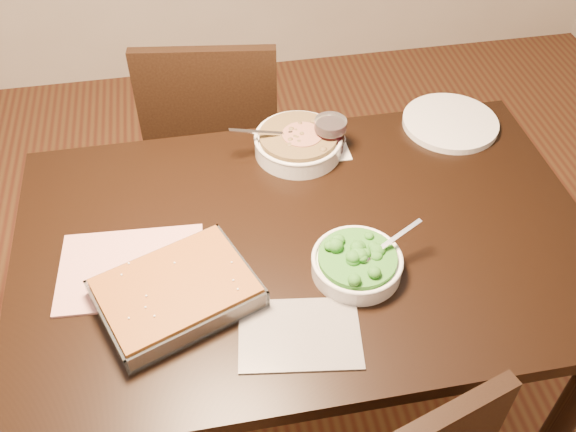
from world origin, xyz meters
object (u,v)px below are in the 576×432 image
(table, at_px, (306,262))
(broccoli_bowl, at_px, (357,263))
(stew_bowl, at_px, (298,142))
(baking_dish, at_px, (177,293))
(chair_far, at_px, (214,136))
(wine_tumbler, at_px, (330,135))
(dinner_plate, at_px, (450,123))

(table, xyz_separation_m, broccoli_bowl, (0.09, -0.13, 0.12))
(stew_bowl, xyz_separation_m, baking_dish, (-0.36, -0.46, -0.00))
(table, distance_m, chair_far, 0.77)
(broccoli_bowl, distance_m, baking_dish, 0.41)
(broccoli_bowl, distance_m, wine_tumbler, 0.44)
(baking_dish, distance_m, dinner_plate, 0.96)
(table, height_order, baking_dish, baking_dish)
(chair_far, bearing_deg, stew_bowl, 124.65)
(baking_dish, relative_size, wine_tumbler, 4.03)
(stew_bowl, bearing_deg, broccoli_bowl, -83.88)
(dinner_plate, relative_size, chair_far, 0.30)
(broccoli_bowl, height_order, wine_tumbler, wine_tumbler)
(stew_bowl, distance_m, baking_dish, 0.58)
(table, bearing_deg, dinner_plate, 35.80)
(broccoli_bowl, bearing_deg, table, 124.90)
(stew_bowl, bearing_deg, table, -97.28)
(wine_tumbler, height_order, dinner_plate, wine_tumbler)
(table, distance_m, broccoli_bowl, 0.20)
(table, distance_m, dinner_plate, 0.62)
(stew_bowl, bearing_deg, baking_dish, -128.02)
(baking_dish, distance_m, wine_tumbler, 0.64)
(dinner_plate, bearing_deg, table, -144.20)
(broccoli_bowl, relative_size, dinner_plate, 0.84)
(wine_tumbler, xyz_separation_m, chair_far, (-0.30, 0.43, -0.29))
(baking_dish, bearing_deg, stew_bowl, 30.63)
(wine_tumbler, bearing_deg, dinner_plate, 7.26)
(stew_bowl, distance_m, chair_far, 0.54)
(broccoli_bowl, bearing_deg, baking_dish, -178.28)
(stew_bowl, relative_size, wine_tumbler, 2.76)
(baking_dish, bearing_deg, chair_far, 58.93)
(broccoli_bowl, xyz_separation_m, chair_far, (-0.26, 0.87, -0.27))
(baking_dish, height_order, wine_tumbler, wine_tumbler)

